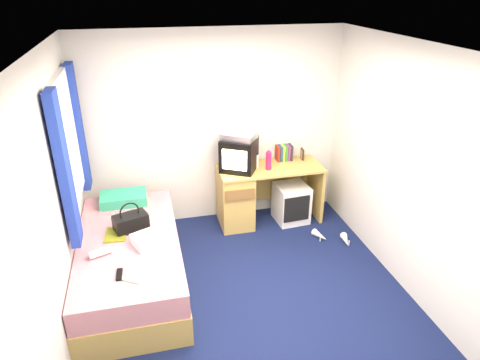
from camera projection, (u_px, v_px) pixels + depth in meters
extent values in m
plane|color=#0C1438|center=(247.00, 297.00, 4.26)|extent=(3.40, 3.40, 0.00)
plane|color=white|center=(249.00, 49.00, 3.23)|extent=(3.40, 3.40, 0.00)
plane|color=silver|center=(214.00, 130.00, 5.24)|extent=(3.20, 0.00, 3.20)
plane|color=silver|center=(328.00, 331.00, 2.25)|extent=(3.20, 0.00, 3.20)
plane|color=silver|center=(54.00, 211.00, 3.41)|extent=(0.00, 3.40, 3.40)
plane|color=silver|center=(410.00, 173.00, 4.08)|extent=(0.00, 3.40, 3.40)
cube|color=tan|center=(132.00, 270.00, 4.42)|extent=(1.00, 2.00, 0.30)
cube|color=olive|center=(185.00, 287.00, 4.16)|extent=(0.02, 0.70, 0.18)
cube|color=white|center=(129.00, 248.00, 4.30)|extent=(0.98, 1.98, 0.24)
cube|color=teal|center=(124.00, 198.00, 4.90)|extent=(0.52, 0.33, 0.11)
cube|color=tan|center=(270.00, 168.00, 5.33)|extent=(1.30, 0.55, 0.03)
cube|color=tan|center=(235.00, 199.00, 5.40)|extent=(0.40, 0.52, 0.72)
cube|color=tan|center=(315.00, 190.00, 5.63)|extent=(0.04, 0.52, 0.72)
cube|color=tan|center=(282.00, 179.00, 5.73)|extent=(0.78, 0.03, 0.55)
cube|color=white|center=(291.00, 203.00, 5.53)|extent=(0.43, 0.43, 0.50)
cube|color=black|center=(239.00, 154.00, 5.18)|extent=(0.53, 0.52, 0.40)
cube|color=#E7E592|center=(235.00, 160.00, 5.01)|extent=(0.27, 0.17, 0.25)
cube|color=#B6B6B9|center=(239.00, 136.00, 5.07)|extent=(0.48, 0.45, 0.07)
cube|color=maroon|center=(278.00, 153.00, 5.47)|extent=(0.03, 0.13, 0.20)
cube|color=navy|center=(280.00, 153.00, 5.48)|extent=(0.03, 0.13, 0.20)
cube|color=gold|center=(283.00, 153.00, 5.49)|extent=(0.03, 0.13, 0.20)
cube|color=#337F33|center=(285.00, 153.00, 5.49)|extent=(0.03, 0.13, 0.20)
cube|color=#7F337F|center=(288.00, 152.00, 5.50)|extent=(0.03, 0.13, 0.20)
cube|color=#262626|center=(290.00, 152.00, 5.51)|extent=(0.03, 0.13, 0.20)
cube|color=black|center=(302.00, 154.00, 5.53)|extent=(0.03, 0.12, 0.14)
cylinder|color=#D81E59|center=(269.00, 161.00, 5.22)|extent=(0.08, 0.08, 0.22)
cylinder|color=white|center=(257.00, 161.00, 5.28)|extent=(0.06, 0.06, 0.17)
cube|color=black|center=(131.00, 222.00, 4.37)|extent=(0.38, 0.29, 0.17)
torus|color=black|center=(129.00, 212.00, 4.31)|extent=(0.20, 0.08, 0.20)
cube|color=white|center=(149.00, 239.00, 4.14)|extent=(0.38, 0.35, 0.10)
cube|color=yellow|center=(116.00, 234.00, 4.30)|extent=(0.24, 0.30, 0.01)
cylinder|color=silver|center=(100.00, 253.00, 3.97)|extent=(0.21, 0.14, 0.07)
cube|color=orange|center=(129.00, 279.00, 3.66)|extent=(0.22, 0.17, 0.01)
cube|color=black|center=(119.00, 274.00, 3.72)|extent=(0.06, 0.16, 0.02)
cube|color=silver|center=(66.00, 143.00, 4.10)|extent=(0.02, 0.90, 1.10)
cube|color=white|center=(56.00, 81.00, 3.85)|extent=(0.06, 1.06, 0.08)
cube|color=white|center=(77.00, 197.00, 4.36)|extent=(0.06, 1.06, 0.08)
cube|color=navy|center=(64.00, 172.00, 3.62)|extent=(0.08, 0.24, 1.40)
cube|color=navy|center=(78.00, 128.00, 4.65)|extent=(0.08, 0.24, 1.40)
cone|color=white|center=(320.00, 236.00, 5.21)|extent=(0.16, 0.24, 0.09)
cone|color=white|center=(346.00, 240.00, 5.12)|extent=(0.13, 0.23, 0.09)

